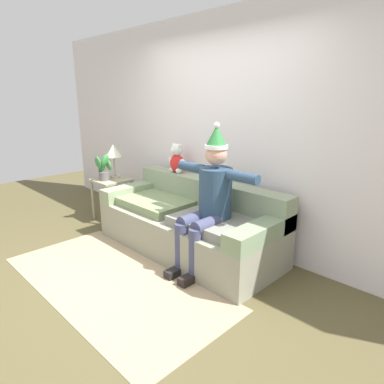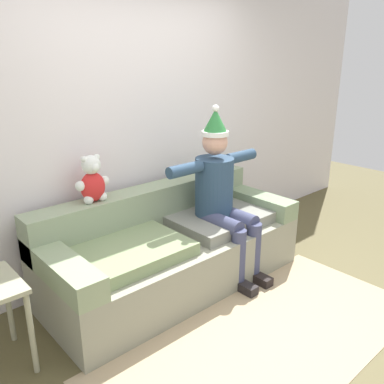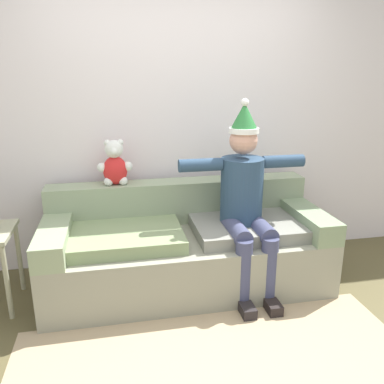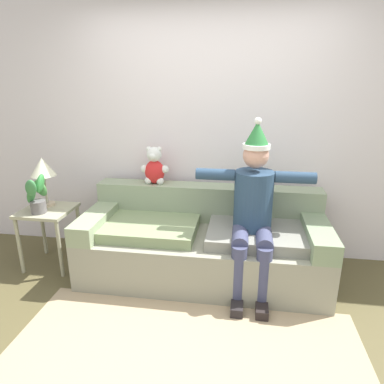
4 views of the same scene
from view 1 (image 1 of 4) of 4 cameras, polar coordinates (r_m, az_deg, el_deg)
The scene contains 9 objects.
ground_plane at distance 3.54m, azimuth -12.28°, elevation -14.24°, with size 10.00×10.00×0.00m, color brown.
back_wall at distance 4.12m, azimuth 5.14°, elevation 10.16°, with size 7.00×0.10×2.70m, color silver.
couch at distance 3.97m, azimuth -0.39°, elevation -5.35°, with size 2.25×0.94×0.80m.
person_seated at distance 3.42m, azimuth 2.93°, elevation -0.95°, with size 1.02×0.77×1.52m.
teddy_bear at distance 4.36m, azimuth -2.61°, elevation 5.52°, with size 0.29×0.17×0.38m.
side_table at distance 5.03m, azimuth -13.45°, elevation 0.94°, with size 0.48×0.47×0.60m.
table_lamp at distance 5.02m, azimuth -13.16°, elevation 6.59°, with size 0.24×0.24×0.49m.
potted_plant at distance 4.93m, azimuth -14.77°, elevation 3.96°, with size 0.20×0.28×0.40m.
area_rug at distance 3.51m, azimuth -13.28°, elevation -14.54°, with size 2.51×1.18×0.01m, color tan.
Camera 1 is at (2.63, -1.60, 1.76)m, focal length 31.47 mm.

